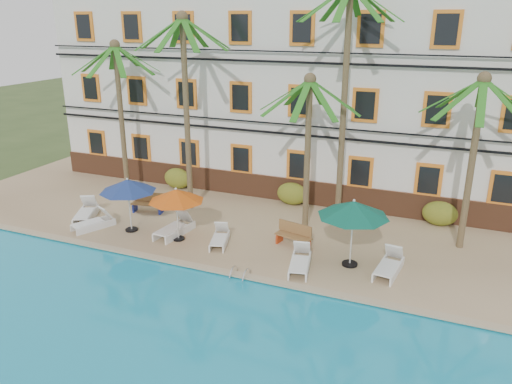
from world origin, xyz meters
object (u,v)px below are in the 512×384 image
at_px(palm_c, 308,129).
at_px(lounger_f, 389,265).
at_px(palm_e, 476,138).
at_px(umbrella_blue, 128,186).
at_px(palm_d, 345,79).
at_px(lounger_c, 175,227).
at_px(pool_ladder, 240,277).
at_px(lounger_d, 220,238).
at_px(bench_right, 294,235).
at_px(lounger_b, 94,222).
at_px(umbrella_red, 176,196).
at_px(palm_a, 119,97).
at_px(bench_left, 148,202).
at_px(umbrella_green, 353,209).
at_px(lounger_e, 300,261).
at_px(lounger_a, 86,212).
at_px(palm_b, 185,89).

xyz_separation_m(palm_c, lounger_f, (4.05, -3.00, -4.00)).
xyz_separation_m(palm_e, umbrella_blue, (-13.08, -3.62, -2.43)).
distance_m(palm_d, umbrella_blue, 9.98).
xyz_separation_m(palm_d, lounger_f, (2.81, -3.85, -6.01)).
bearing_deg(umbrella_blue, palm_e, 15.48).
height_order(umbrella_blue, lounger_c, umbrella_blue).
bearing_deg(palm_e, pool_ladder, -141.80).
distance_m(palm_c, lounger_c, 6.91).
bearing_deg(lounger_d, lounger_f, 0.96).
distance_m(palm_e, umbrella_blue, 13.79).
xyz_separation_m(palm_d, bench_right, (-1.03, -2.99, -5.84)).
distance_m(palm_d, palm_e, 5.47).
distance_m(palm_e, lounger_b, 15.83).
distance_m(umbrella_red, lounger_f, 8.60).
bearing_deg(lounger_f, lounger_b, -176.44).
relative_size(palm_a, umbrella_red, 3.39).
bearing_deg(bench_left, pool_ladder, -31.99).
distance_m(lounger_b, lounger_d, 5.78).
distance_m(palm_d, lounger_c, 9.33).
bearing_deg(umbrella_blue, palm_d, 27.94).
bearing_deg(palm_c, lounger_f, -36.58).
bearing_deg(palm_d, umbrella_green, -69.75).
distance_m(lounger_e, pool_ladder, 2.28).
height_order(lounger_a, lounger_c, lounger_c).
xyz_separation_m(palm_c, bench_left, (-7.29, -1.25, -3.83)).
bearing_deg(bench_left, umbrella_green, -9.69).
distance_m(umbrella_red, lounger_b, 4.33).
bearing_deg(palm_c, umbrella_blue, -153.30).
bearing_deg(pool_ladder, bench_left, 148.01).
bearing_deg(bench_right, lounger_f, -12.53).
xyz_separation_m(umbrella_blue, lounger_b, (-1.65, -0.39, -1.75)).
distance_m(palm_e, umbrella_red, 11.62).
bearing_deg(palm_d, palm_e, -6.70).
distance_m(lounger_a, pool_ladder, 9.02).
relative_size(umbrella_red, pool_ladder, 3.04).
bearing_deg(bench_right, palm_a, 163.52).
xyz_separation_m(palm_e, bench_left, (-13.64, -1.49, -3.99)).
relative_size(umbrella_green, pool_ladder, 3.49).
height_order(palm_b, lounger_c, palm_b).
xyz_separation_m(umbrella_green, lounger_c, (-7.42, -0.06, -1.90)).
xyz_separation_m(lounger_f, bench_right, (-3.84, 0.85, 0.18)).
bearing_deg(lounger_a, lounger_d, -0.87).
xyz_separation_m(lounger_d, bench_left, (-4.65, 1.86, 0.21)).
xyz_separation_m(lounger_f, bench_left, (-11.33, 1.75, 0.18)).
bearing_deg(bench_left, palm_e, 6.25).
height_order(lounger_a, lounger_f, lounger_a).
bearing_deg(palm_e, umbrella_red, -161.19).
xyz_separation_m(palm_e, umbrella_green, (-3.72, -3.19, -2.24)).
relative_size(palm_e, umbrella_green, 2.64).
distance_m(lounger_e, bench_right, 1.95).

